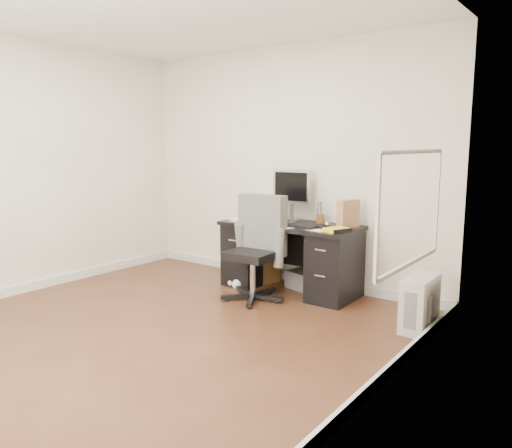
{
  "coord_description": "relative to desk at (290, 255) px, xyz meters",
  "views": [
    {
      "loc": [
        3.17,
        -2.86,
        1.6
      ],
      "look_at": [
        0.17,
        1.2,
        0.79
      ],
      "focal_mm": 35.0,
      "sensor_mm": 36.0,
      "label": 1
    }
  ],
  "objects": [
    {
      "name": "ground",
      "position": [
        -0.3,
        -1.65,
        -0.4
      ],
      "size": [
        4.0,
        4.0,
        0.0
      ],
      "primitive_type": "plane",
      "color": "#472316",
      "rests_on": "ground"
    },
    {
      "name": "room_shell",
      "position": [
        -0.27,
        -1.62,
        1.26
      ],
      "size": [
        4.02,
        4.02,
        2.71
      ],
      "color": "beige",
      "rests_on": "ground"
    },
    {
      "name": "desk",
      "position": [
        0.0,
        0.0,
        0.0
      ],
      "size": [
        1.5,
        0.7,
        0.75
      ],
      "color": "black",
      "rests_on": "ground"
    },
    {
      "name": "loose_papers",
      "position": [
        -0.2,
        -0.05,
        0.35
      ],
      "size": [
        1.1,
        0.6,
        0.0
      ],
      "primitive_type": null,
      "color": "white",
      "rests_on": "desk"
    },
    {
      "name": "lcd_monitor",
      "position": [
        -0.12,
        0.2,
        0.64
      ],
      "size": [
        0.47,
        0.29,
        0.58
      ],
      "primitive_type": null,
      "rotation": [
        0.0,
        0.0,
        0.05
      ],
      "color": "#B1B1B5",
      "rests_on": "desk"
    },
    {
      "name": "keyboard",
      "position": [
        0.16,
        -0.14,
        0.36
      ],
      "size": [
        0.49,
        0.22,
        0.03
      ],
      "primitive_type": "cube",
      "rotation": [
        0.0,
        0.0,
        -0.13
      ],
      "color": "black",
      "rests_on": "desk"
    },
    {
      "name": "computer_mouse",
      "position": [
        0.44,
        0.01,
        0.38
      ],
      "size": [
        0.06,
        0.06,
        0.06
      ],
      "primitive_type": "sphere",
      "rotation": [
        0.0,
        0.0,
        0.01
      ],
      "color": "#B1B1B5",
      "rests_on": "desk"
    },
    {
      "name": "travel_mug",
      "position": [
        -0.59,
        -0.03,
        0.44
      ],
      "size": [
        0.1,
        0.1,
        0.18
      ],
      "primitive_type": "cylinder",
      "rotation": [
        0.0,
        0.0,
        -0.3
      ],
      "color": "navy",
      "rests_on": "desk"
    },
    {
      "name": "white_binder",
      "position": [
        -0.55,
        0.19,
        0.48
      ],
      "size": [
        0.14,
        0.24,
        0.26
      ],
      "primitive_type": "cube",
      "rotation": [
        0.0,
        0.0,
        0.18
      ],
      "color": "silver",
      "rests_on": "desk"
    },
    {
      "name": "magazine_file",
      "position": [
        0.63,
        0.11,
        0.49
      ],
      "size": [
        0.19,
        0.27,
        0.29
      ],
      "primitive_type": "cube",
      "rotation": [
        0.0,
        0.0,
        -0.31
      ],
      "color": "#916A46",
      "rests_on": "desk"
    },
    {
      "name": "pen_cup",
      "position": [
        0.25,
        0.2,
        0.47
      ],
      "size": [
        0.13,
        0.13,
        0.23
      ],
      "primitive_type": null,
      "rotation": [
        0.0,
        0.0,
        0.37
      ],
      "color": "brown",
      "rests_on": "desk"
    },
    {
      "name": "yellow_book",
      "position": [
        0.65,
        -0.17,
        0.37
      ],
      "size": [
        0.25,
        0.28,
        0.04
      ],
      "primitive_type": "cube",
      "rotation": [
        0.0,
        0.0,
        -0.39
      ],
      "color": "yellow",
      "rests_on": "desk"
    },
    {
      "name": "paper_remote",
      "position": [
        0.05,
        -0.26,
        0.36
      ],
      "size": [
        0.32,
        0.3,
        0.02
      ],
      "primitive_type": null,
      "rotation": [
        0.0,
        0.0,
        -0.48
      ],
      "color": "white",
      "rests_on": "desk"
    },
    {
      "name": "office_chair",
      "position": [
        -0.13,
        -0.51,
        0.14
      ],
      "size": [
        0.63,
        0.63,
        1.08
      ],
      "primitive_type": null,
      "rotation": [
        0.0,
        0.0,
        0.02
      ],
      "color": "#494B49",
      "rests_on": "ground"
    },
    {
      "name": "pc_tower",
      "position": [
        1.54,
        -0.33,
        -0.16
      ],
      "size": [
        0.21,
        0.48,
        0.48
      ],
      "primitive_type": "cube",
      "rotation": [
        0.0,
        0.0,
        -0.0
      ],
      "color": "#BCB7AA",
      "rests_on": "ground"
    },
    {
      "name": "shopping_bag",
      "position": [
        1.53,
        -0.38,
        -0.24
      ],
      "size": [
        0.29,
        0.25,
        0.32
      ],
      "primitive_type": "cube",
      "rotation": [
        0.0,
        0.0,
        -0.41
      ],
      "color": "silver",
      "rests_on": "ground"
    },
    {
      "name": "wicker_basket",
      "position": [
        -0.51,
        0.11,
        -0.22
      ],
      "size": [
        0.44,
        0.44,
        0.37
      ],
      "primitive_type": "cube",
      "rotation": [
        0.0,
        0.0,
        -0.24
      ],
      "color": "#512D18",
      "rests_on": "ground"
    },
    {
      "name": "desk_printer",
      "position": [
        0.08,
        0.16,
        -0.3
      ],
      "size": [
        0.4,
        0.36,
        0.2
      ],
      "primitive_type": "cube",
      "rotation": [
        0.0,
        0.0,
        -0.29
      ],
      "color": "slate",
      "rests_on": "ground"
    }
  ]
}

